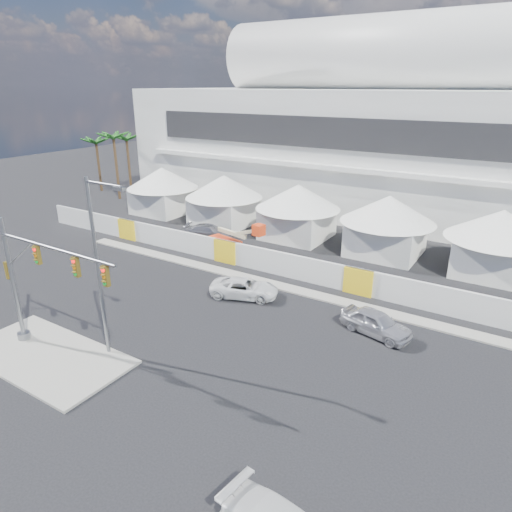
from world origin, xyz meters
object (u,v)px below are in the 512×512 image
Objects in this scene: sedan_silver at (376,323)px; streetlight_median at (100,258)px; boom_lift at (230,242)px; pickup_curb at (244,288)px; traffic_mast at (32,282)px; lot_car_c at (209,232)px.

sedan_silver is 16.68m from streetlight_median.
boom_lift is (-16.37, 7.51, 0.15)m from sedan_silver.
pickup_curb is at bearing 102.84° from sedan_silver.
streetlight_median is (3.77, 1.76, 1.62)m from traffic_mast.
streetlight_median is at bearing 147.53° from pickup_curb.
traffic_mast reaches higher than sedan_silver.
lot_car_c is at bearing 27.64° from pickup_curb.
sedan_silver is 22.29m from lot_car_c.
pickup_curb is 9.89m from boom_lift.
pickup_curb is 0.49× the size of streetlight_median.
traffic_mast is (-15.81, -12.08, 3.55)m from sedan_silver.
pickup_curb is at bearing -151.07° from lot_car_c.
sedan_silver is 18.01m from boom_lift.
traffic_mast is at bearing 140.83° from sedan_silver.
lot_car_c is 0.71× the size of boom_lift.
streetlight_median is at bearing 144.06° from sedan_silver.
streetlight_median is at bearing -176.69° from lot_car_c.
sedan_silver is at bearing -134.17° from lot_car_c.
sedan_silver is 0.92× the size of pickup_curb.
streetlight_median reaches higher than boom_lift.
sedan_silver is 20.21m from traffic_mast.
boom_lift is at bearing 103.66° from streetlight_median.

